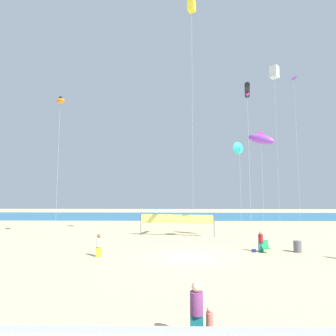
{
  "coord_description": "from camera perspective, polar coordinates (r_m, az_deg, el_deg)",
  "views": [
    {
      "loc": [
        -1.22,
        -19.08,
        4.25
      ],
      "look_at": [
        -1.87,
        11.4,
        7.2
      ],
      "focal_mm": 29.09,
      "sensor_mm": 36.0,
      "label": 1
    }
  ],
  "objects": [
    {
      "name": "beachgoer_maroon_shirt",
      "position": [
        21.99,
        18.84,
        -14.22
      ],
      "size": [
        0.35,
        0.35,
        1.53
      ],
      "rotation": [
        0.0,
        0.0,
        6.1
      ],
      "color": "#19727A",
      "rests_on": "ground"
    },
    {
      "name": "kite_violet_inflatable",
      "position": [
        26.59,
        18.93,
        5.74
      ],
      "size": [
        2.67,
        1.89,
        10.07
      ],
      "color": "silver",
      "rests_on": "ground"
    },
    {
      "name": "volleyball_net",
      "position": [
        28.35,
        1.82,
        -10.82
      ],
      "size": [
        7.55,
        1.23,
        2.4
      ],
      "color": "#4C4C51",
      "rests_on": "ground"
    },
    {
      "name": "mother_figure",
      "position": [
        8.96,
        6.0,
        -27.42
      ],
      "size": [
        0.39,
        0.39,
        1.69
      ],
      "rotation": [
        0.0,
        0.0,
        -0.48
      ],
      "color": "#19727A",
      "rests_on": "ground"
    },
    {
      "name": "beach_handbag",
      "position": [
        21.84,
        17.56,
        -16.19
      ],
      "size": [
        0.29,
        0.15,
        0.23
      ],
      "primitive_type": "cube",
      "color": "navy",
      "rests_on": "ground"
    },
    {
      "name": "kite_yellow_box",
      "position": [
        28.74,
        4.95,
        30.56
      ],
      "size": [
        0.82,
        0.82,
        21.74
      ],
      "color": "silver",
      "rests_on": "ground"
    },
    {
      "name": "beachgoer_white_shirt",
      "position": [
        19.89,
        -14.32,
        -15.31
      ],
      "size": [
        0.35,
        0.35,
        1.52
      ],
      "rotation": [
        0.0,
        0.0,
        0.36
      ],
      "color": "gold",
      "rests_on": "ground"
    },
    {
      "name": "kite_cyan_delta",
      "position": [
        25.26,
        14.75,
        4.07
      ],
      "size": [
        1.18,
        0.86,
        8.96
      ],
      "color": "silver",
      "rests_on": "ground"
    },
    {
      "name": "kite_white_box",
      "position": [
        42.1,
        21.37,
        18.18
      ],
      "size": [
        1.41,
        1.41,
        21.72
      ],
      "color": "silver",
      "rests_on": "ground"
    },
    {
      "name": "trash_barrel",
      "position": [
        22.93,
        25.49,
        -14.63
      ],
      "size": [
        0.56,
        0.56,
        0.82
      ],
      "primitive_type": "cylinder",
      "color": "#595960",
      "rests_on": "ground"
    },
    {
      "name": "toddler_figure",
      "position": [
        9.25,
        8.71,
        -29.34
      ],
      "size": [
        0.22,
        0.22,
        0.95
      ],
      "rotation": [
        0.0,
        0.0,
        0.4
      ],
      "color": "#2D2D33",
      "rests_on": "ground"
    },
    {
      "name": "folding_beach_chair",
      "position": [
        21.93,
        19.75,
        -15.15
      ],
      "size": [
        0.52,
        0.65,
        0.89
      ],
      "rotation": [
        0.0,
        0.0,
        -0.48
      ],
      "color": "#1E8C4C",
      "rests_on": "ground"
    },
    {
      "name": "ground_plane",
      "position": [
        19.58,
        5.02,
        -18.04
      ],
      "size": [
        120.0,
        120.0,
        0.0
      ],
      "primitive_type": "plane",
      "color": "#D1BC89"
    },
    {
      "name": "kite_black_tube",
      "position": [
        24.64,
        16.26,
        15.26
      ],
      "size": [
        1.08,
        2.61,
        13.15
      ],
      "color": "silver",
      "rests_on": "ground"
    },
    {
      "name": "kite_orange_inflatable",
      "position": [
        28.93,
        -21.61,
        12.88
      ],
      "size": [
        1.53,
        1.57,
        13.65
      ],
      "color": "silver",
      "rests_on": "ground"
    },
    {
      "name": "ocean_band",
      "position": [
        54.3,
        2.55,
        -10.0
      ],
      "size": [
        120.0,
        20.0,
        0.01
      ],
      "primitive_type": "cube",
      "color": "#1E6B99",
      "rests_on": "ground"
    },
    {
      "name": "kite_violet_diamond",
      "position": [
        36.23,
        24.85,
        16.26
      ],
      "size": [
        0.89,
        0.89,
        17.93
      ],
      "color": "silver",
      "rests_on": "ground"
    }
  ]
}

